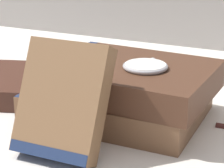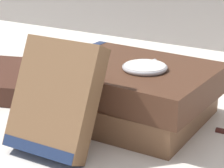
% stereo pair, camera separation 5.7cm
% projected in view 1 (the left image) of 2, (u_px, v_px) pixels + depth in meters
% --- Properties ---
extents(ground_plane, '(3.00, 3.00, 0.00)m').
position_uv_depth(ground_plane, '(93.00, 127.00, 0.57)').
color(ground_plane, silver).
extents(book_flat_bottom, '(0.21, 0.16, 0.04)m').
position_uv_depth(book_flat_bottom, '(114.00, 102.00, 0.60)').
color(book_flat_bottom, brown).
rests_on(book_flat_bottom, ground_plane).
extents(book_flat_top, '(0.20, 0.16, 0.04)m').
position_uv_depth(book_flat_top, '(127.00, 78.00, 0.58)').
color(book_flat_top, '#4C2D1E').
rests_on(book_flat_top, book_flat_bottom).
extents(book_leaning_front, '(0.09, 0.08, 0.12)m').
position_uv_depth(book_leaning_front, '(66.00, 106.00, 0.49)').
color(book_leaning_front, brown).
rests_on(book_leaning_front, ground_plane).
extents(pocket_watch, '(0.05, 0.06, 0.01)m').
position_uv_depth(pocket_watch, '(145.00, 66.00, 0.56)').
color(pocket_watch, white).
rests_on(pocket_watch, book_flat_top).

